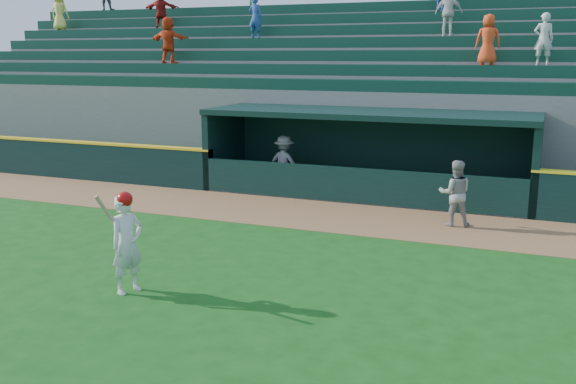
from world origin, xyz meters
name	(u,v)px	position (x,y,z in m)	size (l,w,h in m)	color
ground	(256,278)	(0.00, 0.00, 0.00)	(120.00, 120.00, 0.00)	#144B12
warning_track	(337,217)	(0.00, 4.90, 0.01)	(40.00, 3.00, 0.01)	olive
field_wall_left	(13,156)	(-12.25, 6.55, 0.60)	(15.50, 0.30, 1.20)	black
wall_stripe_left	(11,138)	(-12.25, 6.55, 1.23)	(15.50, 0.32, 0.06)	yellow
dugout_player_front	(455,193)	(2.87, 5.15, 0.79)	(0.77, 0.60, 1.59)	#999994
dugout_player_inside	(284,163)	(-2.50, 7.49, 0.83)	(1.07, 0.61, 1.65)	#9E9E99
dugout	(370,148)	(0.00, 8.00, 1.36)	(9.40, 2.80, 2.46)	slate
stands	(403,101)	(-0.02, 12.58, 2.41)	(34.50, 6.25, 7.60)	slate
batter_at_plate	(127,242)	(-1.74, -1.46, 0.89)	(0.59, 0.84, 1.79)	silver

